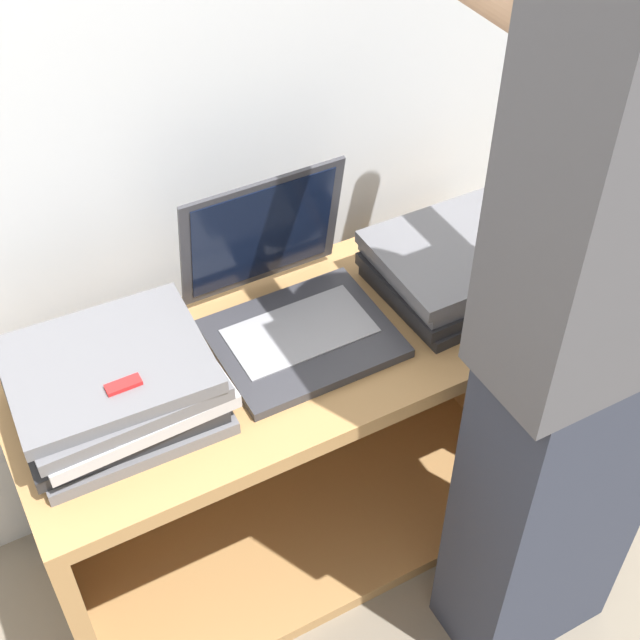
# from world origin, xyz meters

# --- Properties ---
(ground_plane) EXTENTS (12.00, 12.00, 0.00)m
(ground_plane) POSITION_xyz_m (0.00, 0.00, 0.00)
(ground_plane) COLOR #756B5B
(wall_back) EXTENTS (8.00, 0.05, 2.40)m
(wall_back) POSITION_xyz_m (0.00, 0.58, 1.20)
(wall_back) COLOR silver
(wall_back) RESTS_ON ground_plane
(cart) EXTENTS (1.17, 0.47, 0.66)m
(cart) POSITION_xyz_m (0.00, 0.30, 0.33)
(cart) COLOR #A87A47
(cart) RESTS_ON ground_plane
(laptop_open) EXTENTS (0.34, 0.34, 0.29)m
(laptop_open) POSITION_xyz_m (0.00, 0.29, 0.72)
(laptop_open) COLOR #333338
(laptop_open) RESTS_ON cart
(laptop_stack_left) EXTENTS (0.36, 0.30, 0.14)m
(laptop_stack_left) POSITION_xyz_m (-0.37, 0.24, 0.73)
(laptop_stack_left) COLOR slate
(laptop_stack_left) RESTS_ON cart
(laptop_stack_right) EXTENTS (0.36, 0.29, 0.11)m
(laptop_stack_right) POSITION_xyz_m (0.37, 0.23, 0.72)
(laptop_stack_right) COLOR #232326
(laptop_stack_right) RESTS_ON cart
(person) EXTENTS (0.40, 0.54, 1.75)m
(person) POSITION_xyz_m (0.32, -0.17, 0.89)
(person) COLOR #2D3342
(person) RESTS_ON ground_plane
(inventory_tag) EXTENTS (0.06, 0.02, 0.01)m
(inventory_tag) POSITION_xyz_m (-0.37, 0.17, 0.80)
(inventory_tag) COLOR red
(inventory_tag) RESTS_ON laptop_stack_left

